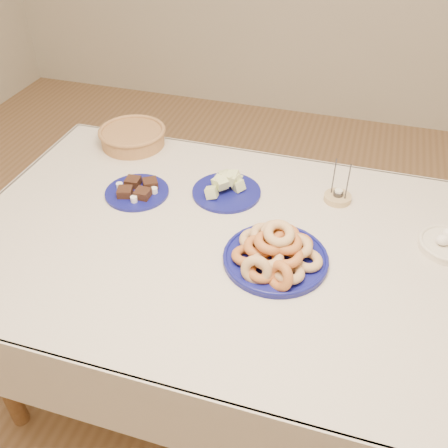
{
  "coord_description": "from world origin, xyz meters",
  "views": [
    {
      "loc": [
        0.34,
        -1.15,
        1.77
      ],
      "look_at": [
        0.0,
        -0.05,
        0.85
      ],
      "focal_mm": 40.0,
      "sensor_mm": 36.0,
      "label": 1
    }
  ],
  "objects_px": {
    "melon_plate": "(227,187)",
    "egg_bowl": "(448,244)",
    "dining_table": "(228,264)",
    "wicker_basket": "(133,136)",
    "brownie_plate": "(137,191)",
    "donut_platter": "(276,253)",
    "candle_holder": "(338,197)"
  },
  "relations": [
    {
      "from": "melon_plate",
      "to": "egg_bowl",
      "type": "xyz_separation_m",
      "value": [
        0.74,
        -0.09,
        -0.01
      ]
    },
    {
      "from": "dining_table",
      "to": "melon_plate",
      "type": "distance_m",
      "value": 0.29
    },
    {
      "from": "dining_table",
      "to": "melon_plate",
      "type": "height_order",
      "value": "melon_plate"
    },
    {
      "from": "dining_table",
      "to": "wicker_basket",
      "type": "distance_m",
      "value": 0.73
    },
    {
      "from": "dining_table",
      "to": "wicker_basket",
      "type": "bearing_deg",
      "value": 139.73
    },
    {
      "from": "brownie_plate",
      "to": "wicker_basket",
      "type": "xyz_separation_m",
      "value": [
        -0.16,
        0.31,
        0.03
      ]
    },
    {
      "from": "melon_plate",
      "to": "brownie_plate",
      "type": "distance_m",
      "value": 0.32
    },
    {
      "from": "donut_platter",
      "to": "candle_holder",
      "type": "distance_m",
      "value": 0.4
    },
    {
      "from": "dining_table",
      "to": "egg_bowl",
      "type": "height_order",
      "value": "egg_bowl"
    },
    {
      "from": "egg_bowl",
      "to": "donut_platter",
      "type": "bearing_deg",
      "value": -156.41
    },
    {
      "from": "donut_platter",
      "to": "egg_bowl",
      "type": "xyz_separation_m",
      "value": [
        0.49,
        0.22,
        -0.02
      ]
    },
    {
      "from": "brownie_plate",
      "to": "wicker_basket",
      "type": "relative_size",
      "value": 0.82
    },
    {
      "from": "brownie_plate",
      "to": "egg_bowl",
      "type": "distance_m",
      "value": 1.04
    },
    {
      "from": "melon_plate",
      "to": "brownie_plate",
      "type": "xyz_separation_m",
      "value": [
        -0.3,
        -0.1,
        -0.01
      ]
    },
    {
      "from": "donut_platter",
      "to": "egg_bowl",
      "type": "bearing_deg",
      "value": 23.59
    },
    {
      "from": "dining_table",
      "to": "melon_plate",
      "type": "relative_size",
      "value": 6.47
    },
    {
      "from": "donut_platter",
      "to": "wicker_basket",
      "type": "bearing_deg",
      "value": 143.54
    },
    {
      "from": "wicker_basket",
      "to": "melon_plate",
      "type": "bearing_deg",
      "value": -25.05
    },
    {
      "from": "wicker_basket",
      "to": "candle_holder",
      "type": "xyz_separation_m",
      "value": [
        0.84,
        -0.15,
        -0.02
      ]
    },
    {
      "from": "brownie_plate",
      "to": "egg_bowl",
      "type": "xyz_separation_m",
      "value": [
        1.04,
        0.01,
        0.01
      ]
    },
    {
      "from": "donut_platter",
      "to": "candle_holder",
      "type": "relative_size",
      "value": 2.35
    },
    {
      "from": "brownie_plate",
      "to": "egg_bowl",
      "type": "height_order",
      "value": "egg_bowl"
    },
    {
      "from": "donut_platter",
      "to": "candle_holder",
      "type": "height_order",
      "value": "candle_holder"
    },
    {
      "from": "dining_table",
      "to": "brownie_plate",
      "type": "xyz_separation_m",
      "value": [
        -0.38,
        0.15,
        0.12
      ]
    },
    {
      "from": "dining_table",
      "to": "egg_bowl",
      "type": "bearing_deg",
      "value": 13.21
    },
    {
      "from": "candle_holder",
      "to": "donut_platter",
      "type": "bearing_deg",
      "value": -110.55
    },
    {
      "from": "donut_platter",
      "to": "candle_holder",
      "type": "bearing_deg",
      "value": 69.45
    },
    {
      "from": "egg_bowl",
      "to": "brownie_plate",
      "type": "bearing_deg",
      "value": -179.5
    },
    {
      "from": "dining_table",
      "to": "egg_bowl",
      "type": "distance_m",
      "value": 0.69
    },
    {
      "from": "dining_table",
      "to": "melon_plate",
      "type": "bearing_deg",
      "value": 108.12
    },
    {
      "from": "melon_plate",
      "to": "candle_holder",
      "type": "distance_m",
      "value": 0.39
    },
    {
      "from": "donut_platter",
      "to": "candle_holder",
      "type": "xyz_separation_m",
      "value": [
        0.14,
        0.37,
        -0.02
      ]
    }
  ]
}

